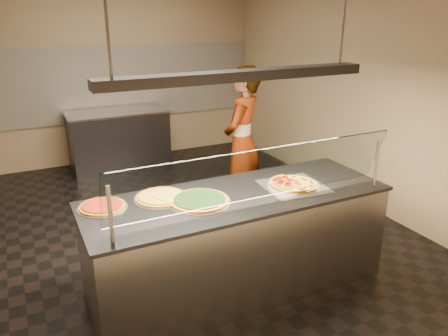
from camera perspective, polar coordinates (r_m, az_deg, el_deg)
name	(u,v)px	position (r m, az deg, el deg)	size (l,w,h in m)	color
ground	(178,233)	(5.18, -6.08, -8.38)	(5.00, 6.00, 0.02)	black
wall_back	(110,71)	(7.53, -14.70, 12.14)	(5.00, 0.02, 3.00)	#9F8666
wall_front	(391,222)	(2.20, 20.98, -6.65)	(5.00, 0.02, 3.00)	#9F8666
wall_right	(357,87)	(5.97, 16.93, 10.05)	(0.02, 6.00, 3.00)	#9F8666
tile_band	(111,84)	(7.53, -14.52, 10.61)	(4.90, 0.02, 1.20)	silver
serving_counter	(237,242)	(4.00, 1.77, -9.58)	(2.68, 0.94, 0.93)	#B7B7BC
sneeze_guard	(259,175)	(3.41, 4.59, -0.94)	(2.44, 0.18, 0.54)	#B7B7BC
perforated_tray	(293,186)	(4.01, 9.04, -2.29)	(0.56, 0.56, 0.01)	silver
half_pizza_pepperoni	(284,185)	(3.94, 7.78, -2.17)	(0.25, 0.45, 0.05)	#8C5B1D
half_pizza_sausage	(303,182)	(4.06, 10.31, -1.77)	(0.25, 0.45, 0.04)	#8C5B1D
pizza_spinach	(199,200)	(3.64, -3.24, -4.23)	(0.52, 0.52, 0.03)	silver
pizza_cheese	(161,197)	(3.75, -8.25, -3.74)	(0.46, 0.46, 0.03)	silver
pizza_tomato	(102,206)	(3.67, -15.61, -4.82)	(0.40, 0.40, 0.03)	silver
pizza_spatula	(165,198)	(3.68, -7.77, -3.94)	(0.25, 0.21, 0.02)	#B7B7BC
prep_table	(119,139)	(7.29, -13.54, 3.66)	(1.56, 0.74, 0.93)	#333338
worker	(242,142)	(5.34, 2.38, 3.42)	(0.67, 0.44, 1.84)	#34323A
heat_lamp_housing	(239,76)	(3.52, 2.03, 11.98)	(2.30, 0.18, 0.08)	#333338
lamp_rod_left	(105,0)	(3.14, -15.29, 20.37)	(0.02, 0.02, 1.01)	#B7B7BC
lamp_rod_right	(345,3)	(4.05, 15.54, 20.09)	(0.02, 0.02, 1.01)	#B7B7BC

